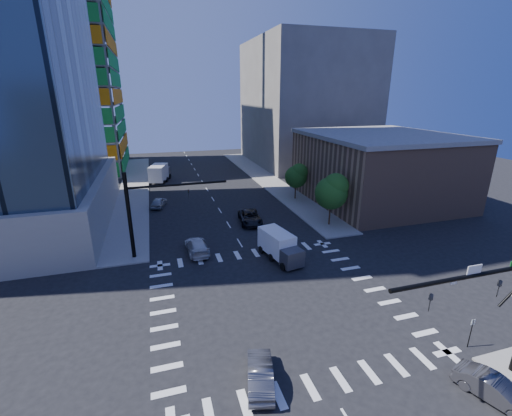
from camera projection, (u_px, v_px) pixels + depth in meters
name	position (u px, v px, depth m)	size (l,w,h in m)	color
ground	(275.00, 300.00, 28.53)	(160.00, 160.00, 0.00)	black
road_markings	(275.00, 300.00, 28.53)	(20.00, 20.00, 0.01)	silver
sidewalk_ne	(266.00, 179.00, 68.22)	(5.00, 60.00, 0.15)	gray
sidewalk_nw	(134.00, 189.00, 61.41)	(5.00, 60.00, 0.15)	gray
construction_building	(47.00, 50.00, 69.42)	(25.16, 34.50, 70.60)	slate
commercial_building	(378.00, 168.00, 53.61)	(20.50, 22.50, 10.60)	#8D6951
bg_building_ne	(305.00, 104.00, 81.34)	(24.00, 30.00, 28.00)	#67615C
signal_mast_nw	(144.00, 207.00, 34.50)	(10.20, 0.40, 9.00)	black
tree_south	(333.00, 191.00, 43.10)	(4.16, 4.16, 6.82)	#382316
tree_north	(297.00, 175.00, 54.29)	(3.54, 3.52, 5.78)	#382316
no_parking_sign	(471.00, 330.00, 22.84)	(0.30, 0.06, 2.20)	black
car_nb_right	(495.00, 390.00, 19.09)	(1.46, 4.19, 1.38)	#49484D
car_nb_far	(250.00, 217.00, 45.30)	(2.64, 5.72, 1.59)	black
car_sb_near	(197.00, 246.00, 36.87)	(2.12, 5.21, 1.51)	silver
car_sb_mid	(159.00, 202.00, 51.72)	(1.72, 4.27, 1.45)	#AFB3B7
car_sb_cross	(260.00, 374.00, 20.16)	(1.48, 4.23, 1.40)	#535358
box_truck_near	(281.00, 249.00, 35.07)	(3.32, 5.73, 2.82)	black
box_truck_far	(160.00, 174.00, 66.19)	(4.44, 7.06, 3.44)	black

